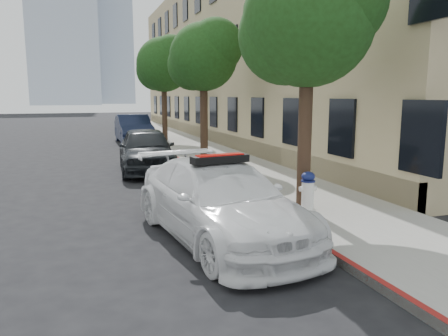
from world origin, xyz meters
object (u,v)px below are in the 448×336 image
at_px(parked_car_mid, 146,149).
at_px(traffic_cone, 246,178).
at_px(police_car, 220,201).
at_px(fire_hydrant, 308,193).
at_px(parked_car_far, 134,129).

bearing_deg(parked_car_mid, traffic_cone, -64.75).
xyz_separation_m(police_car, parked_car_mid, (-0.17, 7.91, 0.05)).
xyz_separation_m(parked_car_mid, fire_hydrant, (2.34, -7.36, -0.18)).
bearing_deg(traffic_cone, fire_hydrant, -79.34).
bearing_deg(parked_car_far, parked_car_mid, -94.77).
height_order(police_car, parked_car_far, police_car).
distance_m(police_car, fire_hydrant, 2.24).
distance_m(police_car, traffic_cone, 3.46).
bearing_deg(police_car, fire_hydrant, 6.39).
bearing_deg(parked_car_mid, parked_car_far, 89.87).
bearing_deg(police_car, parked_car_mid, 83.58).
xyz_separation_m(police_car, traffic_cone, (1.71, 3.00, -0.20)).
height_order(parked_car_mid, traffic_cone, parked_car_mid).
bearing_deg(traffic_cone, police_car, -119.66).
bearing_deg(traffic_cone, parked_car_mid, 110.97).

